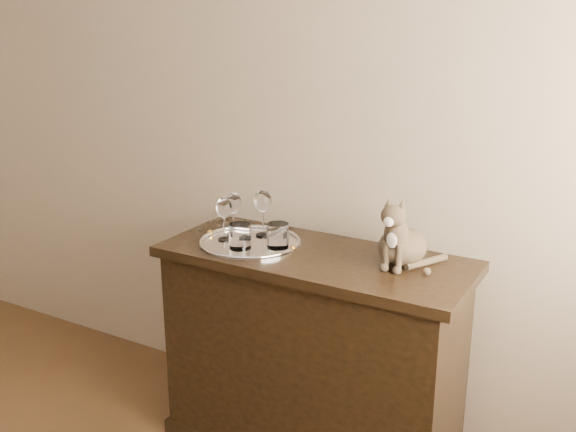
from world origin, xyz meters
name	(u,v)px	position (x,y,z in m)	size (l,w,h in m)	color
wall_back	(228,104)	(0.00, 2.25, 1.35)	(4.00, 0.10, 2.70)	tan
sideboard	(313,354)	(0.60, 1.94, 0.42)	(1.20, 0.50, 0.85)	black
tray	(250,243)	(0.33, 1.91, 0.85)	(0.40, 0.40, 0.01)	white
wine_glass_a	(234,215)	(0.23, 1.94, 0.95)	(0.07, 0.07, 0.18)	white
wine_glass_b	(263,213)	(0.33, 2.01, 0.95)	(0.07, 0.07, 0.19)	silver
wine_glass_c	(224,219)	(0.22, 1.89, 0.95)	(0.07, 0.07, 0.17)	silver
tumbler_b	(240,236)	(0.33, 1.83, 0.91)	(0.09, 0.09, 0.10)	silver
tumbler_c	(278,236)	(0.45, 1.91, 0.91)	(0.09, 0.09, 0.10)	white
cat	(404,229)	(0.93, 2.01, 0.98)	(0.26, 0.25, 0.26)	#4C3E2D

